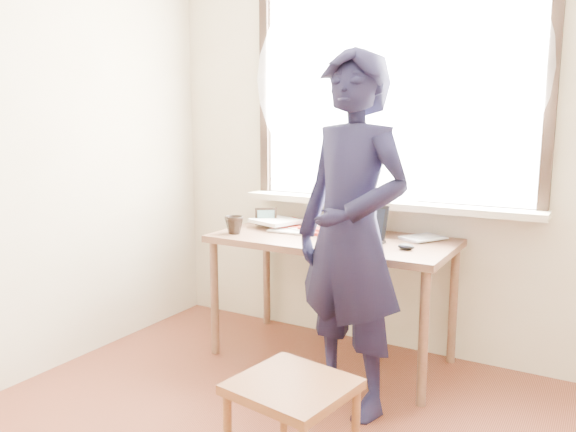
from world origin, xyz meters
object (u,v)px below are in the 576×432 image
Objects in this scene: mug_white at (328,225)px; person at (351,235)px; desk at (332,250)px; laptop at (357,233)px; mug_dark at (234,225)px; work_chair at (292,398)px.

mug_white is 0.75m from person.
desk is 0.79× the size of person.
mug_dark is (-0.74, -0.16, 0.00)m from laptop.
work_chair is at bearing -69.59° from mug_white.
mug_white reaches higher than desk.
work_chair is at bearing -45.44° from mug_dark.
mug_dark is at bearing -179.52° from person.
person reaches higher than mug_white.
desk is at bearing 108.54° from work_chair.
desk is at bearing 19.48° from mug_dark.
person is at bearing -70.64° from laptop.
mug_white is (-0.27, 0.18, -0.01)m from laptop.
person is at bearing -55.61° from desk.
person is (0.32, -0.47, 0.21)m from desk.
desk is 4.25× the size of laptop.
desk is 0.22m from laptop.
laptop is at bearing 101.08° from work_chair.
work_chair is (0.39, -1.17, -0.31)m from desk.
mug_dark is (-0.47, -0.34, 0.01)m from mug_white.
person is at bearing -17.15° from mug_dark.
mug_dark reaches higher than desk.
desk is 2.91× the size of work_chair.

